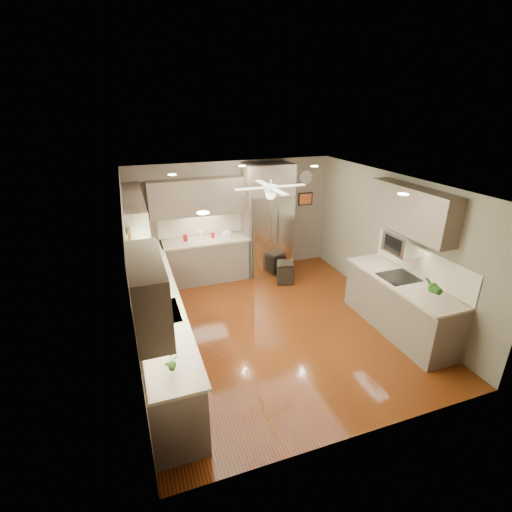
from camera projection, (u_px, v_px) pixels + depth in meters
floor at (275, 325)px, 6.52m from camera, size 5.00×5.00×0.00m
ceiling at (278, 183)px, 5.56m from camera, size 5.00×5.00×0.00m
wall_back at (233, 218)px, 8.22m from camera, size 4.50×0.00×4.50m
wall_front at (368, 348)px, 3.87m from camera, size 4.50×0.00×4.50m
wall_left at (132, 280)px, 5.35m from camera, size 0.00×5.00×5.00m
wall_right at (391, 244)px, 6.74m from camera, size 0.00×5.00×5.00m
canister_a at (185, 238)px, 7.71m from camera, size 0.09×0.09×0.15m
canister_c at (201, 236)px, 7.80m from camera, size 0.13×0.13×0.18m
canister_d at (213, 235)px, 7.92m from camera, size 0.10×0.10×0.11m
soap_bottle at (147, 291)px, 5.50m from camera, size 0.09×0.09×0.19m
potted_plant_left at (172, 360)px, 3.93m from camera, size 0.17×0.13×0.31m
potted_plant_right at (432, 286)px, 5.44m from camera, size 0.21×0.17×0.36m
bowl at (228, 235)px, 8.02m from camera, size 0.23×0.23×0.06m
left_run at (158, 317)px, 5.86m from camera, size 0.65×4.70×1.45m
back_run at (206, 259)px, 8.03m from camera, size 1.85×0.65×1.45m
uppers at (220, 216)px, 6.19m from camera, size 4.50×4.70×0.95m
window at (133, 275)px, 4.81m from camera, size 0.05×1.12×0.92m
sink at (161, 314)px, 5.14m from camera, size 0.50×0.70×0.32m
refrigerator at (268, 222)px, 8.16m from camera, size 1.06×0.75×2.45m
right_run at (399, 304)px, 6.24m from camera, size 0.70×2.20×1.45m
microwave at (403, 243)px, 6.10m from camera, size 0.43×0.55×0.34m
ceiling_fan at (271, 190)px, 5.89m from camera, size 1.18×1.18×0.32m
recessed_lights at (266, 179)px, 5.90m from camera, size 2.84×3.14×0.01m
wall_clock at (306, 177)px, 8.44m from camera, size 0.30×0.03×0.30m
framed_print at (305, 199)px, 8.63m from camera, size 0.36×0.03×0.30m
stool at (285, 272)px, 7.98m from camera, size 0.45×0.45×0.45m
paper_towel at (165, 338)px, 4.32m from camera, size 0.11×0.11×0.27m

